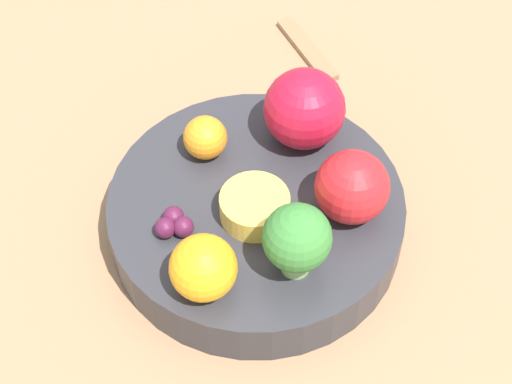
{
  "coord_description": "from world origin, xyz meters",
  "views": [
    {
      "loc": [
        0.25,
        0.3,
        0.56
      ],
      "look_at": [
        0.0,
        0.0,
        0.07
      ],
      "focal_mm": 60.0,
      "sensor_mm": 36.0,
      "label": 1
    }
  ],
  "objects": [
    {
      "name": "ground_plane",
      "position": [
        0.0,
        0.0,
        0.0
      ],
      "size": [
        6.0,
        6.0,
        0.0
      ],
      "primitive_type": "plane",
      "color": "gray"
    },
    {
      "name": "table_surface",
      "position": [
        0.0,
        0.0,
        0.01
      ],
      "size": [
        1.2,
        1.2,
        0.02
      ],
      "color": "#936D4C",
      "rests_on": "ground_plane"
    },
    {
      "name": "bowl",
      "position": [
        0.0,
        0.0,
        0.04
      ],
      "size": [
        0.22,
        0.22,
        0.04
      ],
      "color": "#2D2D33",
      "rests_on": "table_surface"
    },
    {
      "name": "broccoli",
      "position": [
        0.02,
        0.06,
        0.09
      ],
      "size": [
        0.05,
        0.05,
        0.06
      ],
      "color": "#8CB76B",
      "rests_on": "bowl"
    },
    {
      "name": "apple_red",
      "position": [
        -0.05,
        0.05,
        0.09
      ],
      "size": [
        0.05,
        0.05,
        0.05
      ],
      "color": "red",
      "rests_on": "bowl"
    },
    {
      "name": "apple_green",
      "position": [
        -0.07,
        -0.03,
        0.09
      ],
      "size": [
        0.06,
        0.06,
        0.06
      ],
      "color": "#B7142D",
      "rests_on": "bowl"
    },
    {
      "name": "orange_front",
      "position": [
        -0.0,
        -0.06,
        0.08
      ],
      "size": [
        0.03,
        0.03,
        0.03
      ],
      "color": "orange",
      "rests_on": "bowl"
    },
    {
      "name": "orange_back",
      "position": [
        0.08,
        0.04,
        0.08
      ],
      "size": [
        0.05,
        0.05,
        0.05
      ],
      "color": "orange",
      "rests_on": "bowl"
    },
    {
      "name": "grape_cluster",
      "position": [
        0.06,
        -0.02,
        0.07
      ],
      "size": [
        0.03,
        0.03,
        0.02
      ],
      "color": "#511938",
      "rests_on": "bowl"
    },
    {
      "name": "small_cup",
      "position": [
        0.01,
        0.01,
        0.07
      ],
      "size": [
        0.05,
        0.05,
        0.02
      ],
      "color": "#F4CC4C",
      "rests_on": "bowl"
    },
    {
      "name": "spoon",
      "position": [
        -0.17,
        -0.13,
        0.02
      ],
      "size": [
        0.04,
        0.09,
        0.01
      ],
      "color": "olive",
      "rests_on": "table_surface"
    }
  ]
}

